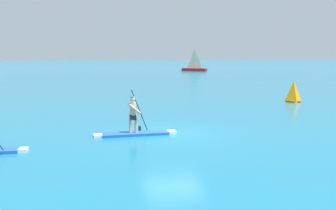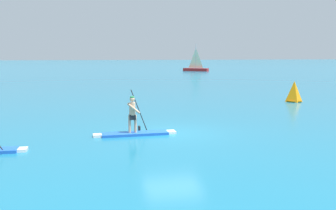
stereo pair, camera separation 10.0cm
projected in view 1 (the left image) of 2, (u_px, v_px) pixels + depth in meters
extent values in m
plane|color=#196B8C|center=(173.00, 133.00, 16.09)|extent=(440.00, 440.00, 0.00)
cube|color=white|center=(23.00, 150.00, 13.09)|extent=(0.31, 0.45, 0.11)
cube|color=blue|center=(136.00, 134.00, 15.75)|extent=(2.80, 0.74, 0.11)
cube|color=white|center=(172.00, 132.00, 16.11)|extent=(0.36, 0.48, 0.11)
cube|color=white|center=(98.00, 136.00, 15.38)|extent=(0.36, 0.41, 0.11)
cylinder|color=tan|center=(136.00, 124.00, 15.69)|extent=(0.11, 0.11, 0.75)
cylinder|color=tan|center=(130.00, 124.00, 15.64)|extent=(0.11, 0.11, 0.75)
cube|color=black|center=(133.00, 117.00, 15.63)|extent=(0.27, 0.23, 0.22)
cylinder|color=tan|center=(133.00, 109.00, 15.58)|extent=(0.26, 0.26, 0.53)
sphere|color=tan|center=(133.00, 99.00, 15.52)|extent=(0.21, 0.21, 0.21)
cylinder|color=#338C4C|center=(133.00, 97.00, 15.51)|extent=(0.18, 0.18, 0.06)
cylinder|color=tan|center=(134.00, 108.00, 15.73)|extent=(0.50, 0.10, 0.45)
cylinder|color=tan|center=(135.00, 109.00, 15.44)|extent=(0.50, 0.10, 0.45)
cylinder|color=black|center=(140.00, 110.00, 16.10)|extent=(0.72, 0.05, 1.82)
cube|color=black|center=(140.00, 130.00, 16.22)|extent=(0.08, 0.20, 0.32)
pyramid|color=orange|center=(293.00, 91.00, 26.85)|extent=(1.03, 1.03, 1.49)
torus|color=#915407|center=(293.00, 101.00, 26.94)|extent=(1.13, 1.13, 0.12)
cube|color=#A51E1E|center=(194.00, 70.00, 75.99)|extent=(4.91, 4.15, 0.60)
cylinder|color=#B2B2B7|center=(195.00, 56.00, 75.63)|extent=(0.12, 0.12, 4.85)
pyramid|color=beige|center=(195.00, 58.00, 75.67)|extent=(1.75, 1.63, 4.01)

